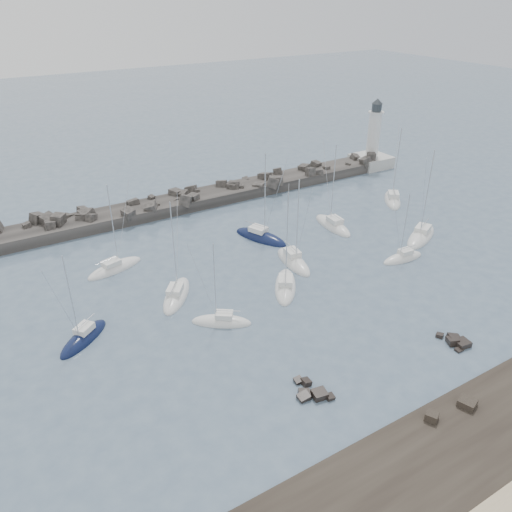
{
  "coord_description": "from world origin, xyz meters",
  "views": [
    {
      "loc": [
        -25.89,
        -36.46,
        33.61
      ],
      "look_at": [
        3.24,
        12.0,
        2.82
      ],
      "focal_mm": 35.0,
      "sensor_mm": 36.0,
      "label": 1
    }
  ],
  "objects_px": {
    "sailboat_10": "(333,226)",
    "sailboat_9": "(403,258)",
    "sailboat_8": "(261,238)",
    "sailboat_7": "(285,287)",
    "sailboat_6": "(293,262)",
    "sailboat_3": "(177,296)",
    "sailboat_4": "(115,269)",
    "sailboat_12": "(392,200)",
    "sailboat_11": "(421,237)",
    "sailboat_5": "(222,322)",
    "lighthouse": "(372,152)",
    "sailboat_2": "(84,339)"
  },
  "relations": [
    {
      "from": "lighthouse",
      "to": "sailboat_8",
      "type": "bearing_deg",
      "value": -155.5
    },
    {
      "from": "sailboat_2",
      "to": "sailboat_10",
      "type": "distance_m",
      "value": 41.92
    },
    {
      "from": "sailboat_3",
      "to": "sailboat_8",
      "type": "relative_size",
      "value": 0.92
    },
    {
      "from": "sailboat_12",
      "to": "sailboat_11",
      "type": "bearing_deg",
      "value": -117.8
    },
    {
      "from": "sailboat_8",
      "to": "sailboat_7",
      "type": "bearing_deg",
      "value": -108.83
    },
    {
      "from": "sailboat_2",
      "to": "sailboat_9",
      "type": "height_order",
      "value": "sailboat_2"
    },
    {
      "from": "sailboat_2",
      "to": "sailboat_6",
      "type": "height_order",
      "value": "sailboat_6"
    },
    {
      "from": "sailboat_7",
      "to": "sailboat_10",
      "type": "xyz_separation_m",
      "value": [
        16.55,
        11.14,
        0.0
      ]
    },
    {
      "from": "lighthouse",
      "to": "sailboat_2",
      "type": "height_order",
      "value": "lighthouse"
    },
    {
      "from": "sailboat_4",
      "to": "sailboat_7",
      "type": "distance_m",
      "value": 23.15
    },
    {
      "from": "lighthouse",
      "to": "sailboat_9",
      "type": "xyz_separation_m",
      "value": [
        -24.04,
        -32.9,
        -2.96
      ]
    },
    {
      "from": "sailboat_6",
      "to": "sailboat_12",
      "type": "xyz_separation_m",
      "value": [
        27.81,
        9.38,
        -0.0
      ]
    },
    {
      "from": "sailboat_2",
      "to": "sailboat_3",
      "type": "relative_size",
      "value": 0.87
    },
    {
      "from": "sailboat_12",
      "to": "sailboat_10",
      "type": "bearing_deg",
      "value": -169.35
    },
    {
      "from": "sailboat_5",
      "to": "sailboat_12",
      "type": "xyz_separation_m",
      "value": [
        42.67,
        16.59,
        0.02
      ]
    },
    {
      "from": "sailboat_6",
      "to": "sailboat_12",
      "type": "distance_m",
      "value": 29.35
    },
    {
      "from": "sailboat_10",
      "to": "sailboat_9",
      "type": "bearing_deg",
      "value": -83.02
    },
    {
      "from": "sailboat_2",
      "to": "sailboat_10",
      "type": "relative_size",
      "value": 0.82
    },
    {
      "from": "sailboat_5",
      "to": "sailboat_10",
      "type": "relative_size",
      "value": 0.78
    },
    {
      "from": "sailboat_4",
      "to": "sailboat_8",
      "type": "height_order",
      "value": "sailboat_8"
    },
    {
      "from": "sailboat_8",
      "to": "sailboat_11",
      "type": "relative_size",
      "value": 0.97
    },
    {
      "from": "sailboat_6",
      "to": "sailboat_7",
      "type": "relative_size",
      "value": 0.99
    },
    {
      "from": "sailboat_3",
      "to": "sailboat_10",
      "type": "relative_size",
      "value": 0.94
    },
    {
      "from": "sailboat_9",
      "to": "sailboat_6",
      "type": "bearing_deg",
      "value": 153.0
    },
    {
      "from": "sailboat_9",
      "to": "sailboat_11",
      "type": "height_order",
      "value": "sailboat_11"
    },
    {
      "from": "sailboat_8",
      "to": "sailboat_10",
      "type": "xyz_separation_m",
      "value": [
        11.95,
        -2.36,
        -0.0
      ]
    },
    {
      "from": "sailboat_5",
      "to": "sailboat_9",
      "type": "bearing_deg",
      "value": 0.48
    },
    {
      "from": "sailboat_12",
      "to": "sailboat_2",
      "type": "bearing_deg",
      "value": -168.45
    },
    {
      "from": "sailboat_9",
      "to": "sailboat_12",
      "type": "distance_m",
      "value": 21.61
    },
    {
      "from": "sailboat_8",
      "to": "sailboat_12",
      "type": "bearing_deg",
      "value": 1.25
    },
    {
      "from": "sailboat_6",
      "to": "sailboat_9",
      "type": "xyz_separation_m",
      "value": [
        13.68,
        -6.97,
        -0.02
      ]
    },
    {
      "from": "sailboat_10",
      "to": "sailboat_11",
      "type": "height_order",
      "value": "sailboat_11"
    },
    {
      "from": "sailboat_8",
      "to": "sailboat_12",
      "type": "xyz_separation_m",
      "value": [
        27.71,
        0.6,
        0.01
      ]
    },
    {
      "from": "sailboat_3",
      "to": "sailboat_6",
      "type": "height_order",
      "value": "sailboat_6"
    },
    {
      "from": "sailboat_3",
      "to": "sailboat_5",
      "type": "distance_m",
      "value": 7.99
    },
    {
      "from": "lighthouse",
      "to": "sailboat_8",
      "type": "relative_size",
      "value": 1.01
    },
    {
      "from": "sailboat_4",
      "to": "sailboat_10",
      "type": "bearing_deg",
      "value": -7.65
    },
    {
      "from": "sailboat_3",
      "to": "sailboat_9",
      "type": "bearing_deg",
      "value": -13.59
    },
    {
      "from": "lighthouse",
      "to": "sailboat_9",
      "type": "relative_size",
      "value": 1.37
    },
    {
      "from": "sailboat_6",
      "to": "sailboat_8",
      "type": "xyz_separation_m",
      "value": [
        0.09,
        8.78,
        -0.01
      ]
    },
    {
      "from": "lighthouse",
      "to": "sailboat_6",
      "type": "xyz_separation_m",
      "value": [
        -37.72,
        -25.93,
        -2.93
      ]
    },
    {
      "from": "sailboat_3",
      "to": "sailboat_4",
      "type": "relative_size",
      "value": 1.03
    },
    {
      "from": "sailboat_12",
      "to": "sailboat_6",
      "type": "bearing_deg",
      "value": -161.36
    },
    {
      "from": "sailboat_8",
      "to": "sailboat_12",
      "type": "relative_size",
      "value": 1.04
    },
    {
      "from": "sailboat_9",
      "to": "sailboat_10",
      "type": "bearing_deg",
      "value": 96.98
    },
    {
      "from": "sailboat_3",
      "to": "sailboat_9",
      "type": "distance_m",
      "value": 31.65
    },
    {
      "from": "sailboat_6",
      "to": "sailboat_7",
      "type": "height_order",
      "value": "sailboat_7"
    },
    {
      "from": "sailboat_4",
      "to": "sailboat_9",
      "type": "relative_size",
      "value": 1.2
    },
    {
      "from": "sailboat_2",
      "to": "sailboat_12",
      "type": "bearing_deg",
      "value": 11.55
    },
    {
      "from": "sailboat_7",
      "to": "sailboat_9",
      "type": "xyz_separation_m",
      "value": [
        18.19,
        -2.25,
        -0.01
      ]
    }
  ]
}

